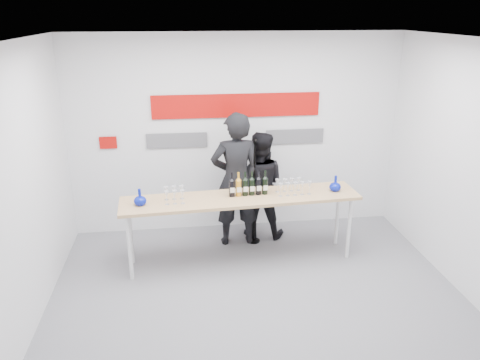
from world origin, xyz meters
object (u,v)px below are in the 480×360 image
at_px(presenter_right, 259,185).
at_px(mic_stand, 254,212).
at_px(tasting_table, 241,202).
at_px(presenter_left, 236,180).

distance_m(presenter_right, mic_stand, 0.41).
distance_m(tasting_table, mic_stand, 0.71).
bearing_deg(tasting_table, presenter_right, 60.33).
bearing_deg(presenter_right, tasting_table, 76.44).
xyz_separation_m(presenter_left, presenter_right, (0.37, 0.20, -0.17)).
relative_size(tasting_table, presenter_right, 1.96).
relative_size(presenter_left, presenter_right, 1.21).
xyz_separation_m(presenter_left, mic_stand, (0.26, -0.03, -0.50)).
xyz_separation_m(presenter_right, mic_stand, (-0.10, -0.22, -0.33)).
height_order(presenter_left, mic_stand, presenter_left).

